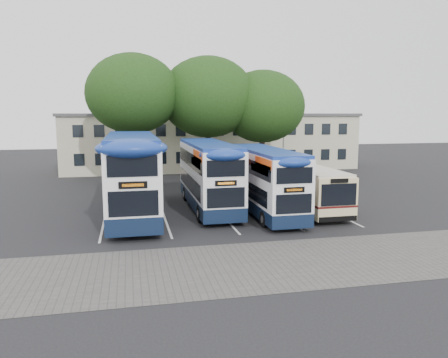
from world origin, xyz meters
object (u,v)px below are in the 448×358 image
lamp_post (284,125)px  bus_dd_right (265,178)px  tree_left (133,94)px  bus_dd_mid (208,173)px  tree_mid (208,97)px  bus_dd_left (132,172)px  bus_single (304,184)px  tree_right (263,107)px

lamp_post → bus_dd_right: size_ratio=0.93×
tree_left → bus_dd_mid: 12.80m
bus_dd_mid → lamp_post: bearing=53.8°
lamp_post → tree_mid: size_ratio=0.81×
lamp_post → tree_left: 15.33m
bus_dd_left → bus_dd_mid: 4.97m
bus_dd_mid → bus_single: bearing=-11.3°
bus_dd_right → bus_dd_left: bearing=171.7°
bus_dd_right → bus_single: 3.19m
tree_mid → bus_dd_left: size_ratio=0.95×
tree_mid → bus_single: 14.54m
tree_mid → bus_single: size_ratio=1.19×
bus_dd_right → lamp_post: bearing=66.3°
tree_mid → bus_dd_mid: bearing=-100.3°
tree_mid → bus_dd_left: bearing=-119.4°
tree_left → bus_dd_mid: tree_left is taller
lamp_post → tree_left: size_ratio=0.81×
bus_dd_mid → tree_mid: bearing=79.7°
tree_right → tree_left: bearing=-177.0°
bus_dd_mid → bus_dd_right: bus_dd_mid is taller
lamp_post → tree_mid: (-8.16, -2.59, 2.55)m
bus_dd_left → bus_single: size_ratio=1.25×
bus_dd_left → tree_right: bearing=45.6°
lamp_post → bus_dd_right: lamp_post is taller
bus_dd_left → bus_dd_right: (8.03, -1.17, -0.48)m
tree_left → bus_dd_left: bearing=-91.8°
lamp_post → bus_single: 16.08m
tree_left → tree_right: tree_left is taller
tree_right → bus_dd_left: size_ratio=0.86×
tree_right → bus_dd_right: 14.71m
lamp_post → bus_dd_mid: bearing=-126.2°
tree_mid → bus_dd_mid: 12.66m
lamp_post → bus_dd_left: bearing=-135.3°
tree_right → bus_dd_mid: bearing=-122.3°
tree_left → tree_right: size_ratio=1.11×
lamp_post → tree_right: tree_right is taller
tree_left → bus_single: (10.67, -11.90, -6.25)m
bus_dd_left → lamp_post: bearing=44.7°
tree_left → lamp_post: bearing=12.5°
bus_dd_left → bus_single: 11.09m
bus_dd_left → bus_single: bus_dd_left is taller
tree_left → tree_right: (11.64, 0.60, -1.03)m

